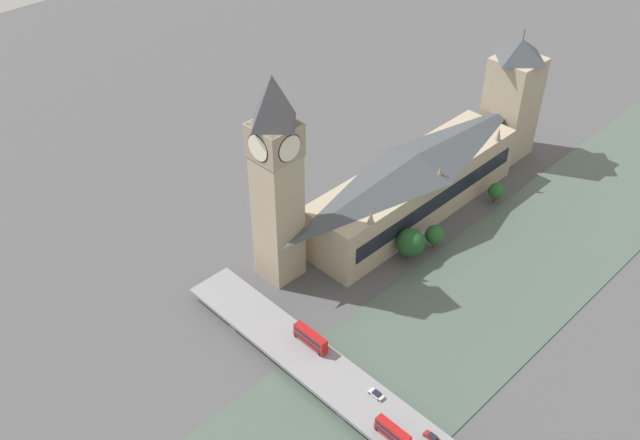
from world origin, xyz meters
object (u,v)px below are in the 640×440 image
at_px(clock_tower, 276,176).
at_px(double_decker_bus_lead, 311,338).
at_px(double_decker_bus_rear, 393,432).
at_px(parliament_hall, 415,184).
at_px(car_northbound_mid, 432,437).
at_px(victoria_tower, 512,99).
at_px(car_southbound_mid, 376,394).
at_px(road_bridge, 357,397).

xyz_separation_m(clock_tower, double_decker_bus_lead, (-32.38, 17.57, -31.55)).
bearing_deg(clock_tower, double_decker_bus_rear, 160.34).
height_order(parliament_hall, double_decker_bus_lead, parliament_hall).
bearing_deg(double_decker_bus_rear, parliament_hall, -53.48).
height_order(double_decker_bus_lead, car_northbound_mid, double_decker_bus_lead).
distance_m(parliament_hall, clock_tower, 62.17).
bearing_deg(victoria_tower, double_decker_bus_lead, 99.74).
relative_size(parliament_hall, clock_tower, 1.28).
bearing_deg(parliament_hall, victoria_tower, -89.94).
height_order(car_northbound_mid, car_southbound_mid, car_southbound_mid).
xyz_separation_m(clock_tower, road_bridge, (-54.13, 21.31, -35.15)).
bearing_deg(road_bridge, double_decker_bus_rear, 167.10).
xyz_separation_m(victoria_tower, double_decker_bus_rear, (-59.69, 138.71, -17.96)).
distance_m(parliament_hall, car_northbound_mid, 99.64).
distance_m(double_decker_bus_lead, double_decker_bus_rear, 37.82).
relative_size(double_decker_bus_lead, car_northbound_mid, 2.57).
height_order(victoria_tower, car_southbound_mid, victoria_tower).
distance_m(clock_tower, road_bridge, 67.97).
xyz_separation_m(road_bridge, double_decker_bus_lead, (21.75, -3.74, 3.60)).
relative_size(victoria_tower, car_southbound_mid, 12.34).
height_order(victoria_tower, car_northbound_mid, victoria_tower).
bearing_deg(road_bridge, car_northbound_mid, -171.23).
bearing_deg(road_bridge, clock_tower, -21.49).
bearing_deg(clock_tower, car_northbound_mid, 166.90).
relative_size(double_decker_bus_lead, double_decker_bus_rear, 1.14).
distance_m(victoria_tower, car_northbound_mid, 149.03).
distance_m(road_bridge, double_decker_bus_rear, 16.12).
height_order(clock_tower, double_decker_bus_lead, clock_tower).
bearing_deg(parliament_hall, clock_tower, 79.95).
bearing_deg(victoria_tower, car_northbound_mid, 116.91).
height_order(clock_tower, double_decker_bus_rear, clock_tower).
xyz_separation_m(clock_tower, car_southbound_mid, (-57.82, 17.79, -33.59)).
distance_m(road_bridge, car_northbound_mid, 22.84).
bearing_deg(double_decker_bus_lead, car_northbound_mid, 179.65).
bearing_deg(double_decker_bus_rear, road_bridge, -12.90).
relative_size(victoria_tower, double_decker_bus_rear, 5.09).
bearing_deg(clock_tower, parliament_hall, -100.05).
bearing_deg(double_decker_bus_rear, double_decker_bus_lead, -11.07).
bearing_deg(double_decker_bus_lead, car_southbound_mid, 179.49).
bearing_deg(double_decker_bus_rear, car_northbound_mid, -135.64).
distance_m(clock_tower, double_decker_bus_rear, 80.35).
bearing_deg(car_northbound_mid, double_decker_bus_rear, 44.36).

